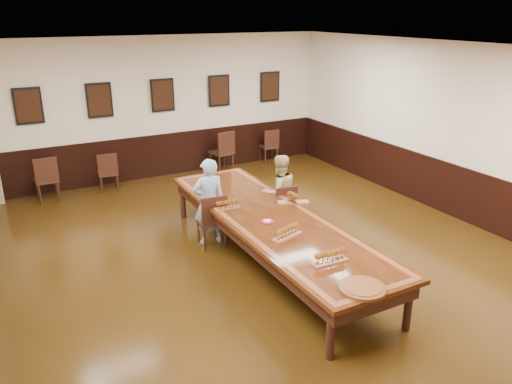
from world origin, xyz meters
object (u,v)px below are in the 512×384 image
spare_chair_a (46,178)px  spare_chair_b (108,171)px  spare_chair_d (269,145)px  conference_table (272,226)px  person_woman (279,193)px  chair_man (211,219)px  person_man (209,202)px  chair_woman (281,207)px  carved_platter (362,288)px  spare_chair_c (222,151)px

spare_chair_a → spare_chair_b: spare_chair_a is taller
spare_chair_d → conference_table: size_ratio=0.17×
spare_chair_b → spare_chair_d: (4.16, 0.27, -0.00)m
person_woman → spare_chair_a: bearing=-41.8°
chair_man → spare_chair_b: (-0.89, 3.52, -0.03)m
conference_table → person_man: bearing=117.6°
chair_woman → conference_table: bearing=55.0°
spare_chair_d → carved_platter: (-2.83, -7.07, 0.34)m
person_woman → carved_platter: (-0.90, -3.31, 0.08)m
chair_man → chair_woman: chair_man is taller
spare_chair_a → spare_chair_b: size_ratio=1.09×
conference_table → chair_woman: bearing=51.5°
chair_woman → conference_table: chair_woman is taller
chair_man → spare_chair_c: 4.09m
spare_chair_b → spare_chair_d: spare_chair_b is taller
chair_man → chair_woman: (1.32, -0.05, -0.02)m
spare_chair_b → person_woman: (2.22, -3.48, 0.25)m
chair_woman → spare_chair_b: 4.20m
person_man → conference_table: 1.23m
spare_chair_c → conference_table: size_ratio=0.20×
spare_chair_b → spare_chair_c: spare_chair_c is taller
chair_woman → person_woman: (0.01, 0.09, 0.25)m
chair_man → person_woman: 1.35m
spare_chair_a → spare_chair_b: 1.24m
chair_man → spare_chair_a: size_ratio=0.97×
spare_chair_b → spare_chair_a: bearing=6.8°
spare_chair_a → conference_table: size_ratio=0.19×
spare_chair_b → spare_chair_d: bearing=-168.9°
spare_chair_a → spare_chair_c: bearing=-179.2°
spare_chair_d → spare_chair_c: bearing=12.8°
spare_chair_b → carved_platter: (1.32, -6.79, 0.34)m
chair_man → person_man: (0.01, 0.10, 0.28)m
spare_chair_b → conference_table: size_ratio=0.17×
chair_man → spare_chair_d: 5.01m
chair_man → spare_chair_c: size_ratio=0.92×
spare_chair_c → spare_chair_b: bearing=-7.1°
conference_table → carved_platter: (-0.14, -2.28, 0.16)m
spare_chair_c → carved_platter: size_ratio=1.71×
spare_chair_d → spare_chair_a: bearing=9.2°
spare_chair_a → carved_platter: (2.56, -6.81, 0.30)m
chair_man → carved_platter: bearing=103.4°
chair_man → spare_chair_b: chair_man is taller
spare_chair_a → spare_chair_c: 3.99m
spare_chair_c → conference_table: 4.80m
spare_chair_a → spare_chair_c: (3.99, 0.10, 0.03)m
spare_chair_a → spare_chair_d: spare_chair_a is taller
chair_woman → spare_chair_c: spare_chair_c is taller
spare_chair_d → person_man: bearing=55.1°
spare_chair_a → conference_table: (2.70, -4.52, 0.14)m
chair_woman → person_woman: size_ratio=0.64×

